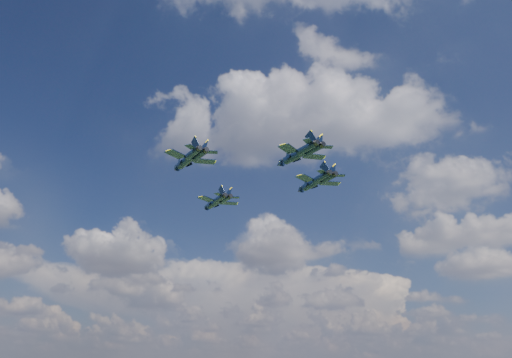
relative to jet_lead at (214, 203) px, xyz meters
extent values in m
cylinder|color=black|center=(0.33, -0.32, -0.07)|extent=(6.58, 6.44, 1.54)
cone|color=black|center=(-3.22, 3.12, -0.07)|extent=(2.60, 2.58, 1.45)
ellipsoid|color=brown|center=(-1.69, 1.64, 0.40)|extent=(2.33, 2.30, 0.70)
cube|color=black|center=(-0.58, -3.71, -0.07)|extent=(3.53, 4.47, 0.15)
cube|color=black|center=(3.69, 0.70, -0.07)|extent=(4.49, 3.62, 0.15)
cube|color=black|center=(3.26, -6.24, -0.07)|extent=(1.80, 2.32, 0.12)
cube|color=black|center=(6.35, -3.05, -0.07)|extent=(2.34, 1.85, 0.12)
cube|color=black|center=(3.66, -4.85, 1.13)|extent=(2.22, 1.51, 2.57)
cube|color=black|center=(4.97, -3.50, 1.13)|extent=(1.51, 2.17, 2.57)
cylinder|color=black|center=(2.48, -23.80, 1.03)|extent=(6.96, 6.57, 1.60)
cone|color=black|center=(-1.30, -20.33, 1.03)|extent=(2.72, 2.67, 1.51)
ellipsoid|color=brown|center=(0.33, -21.82, 1.52)|extent=(2.46, 2.35, 0.73)
cube|color=black|center=(1.64, -27.35, 1.03)|extent=(3.59, 4.63, 0.16)
cube|color=black|center=(5.95, -22.64, 1.03)|extent=(4.67, 3.83, 0.16)
cube|color=black|center=(5.70, -29.87, 1.03)|extent=(1.82, 2.39, 0.12)
cube|color=black|center=(8.81, -26.47, 1.03)|extent=(2.45, 1.96, 0.12)
cube|color=black|center=(6.07, -28.41, 2.27)|extent=(2.34, 1.56, 2.67)
cube|color=black|center=(7.39, -26.97, 2.27)|extent=(1.60, 2.22, 2.67)
cylinder|color=black|center=(24.45, -0.33, 2.74)|extent=(7.19, 7.50, 1.73)
cone|color=black|center=(20.63, 3.75, 2.74)|extent=(2.90, 2.94, 1.64)
ellipsoid|color=brown|center=(22.28, 1.99, 3.27)|extent=(2.57, 2.65, 0.79)
cube|color=black|center=(23.24, -4.10, 2.74)|extent=(4.13, 5.07, 0.17)
cube|color=black|center=(28.29, 0.64, 2.74)|extent=(5.03, 3.93, 0.17)
cube|color=black|center=(27.43, -7.16, 2.74)|extent=(2.11, 2.65, 0.13)
cube|color=black|center=(31.08, -3.74, 2.74)|extent=(2.61, 2.00, 0.13)
cube|color=black|center=(27.95, -5.62, 4.08)|extent=(2.43, 1.72, 2.90)
cube|color=black|center=(29.50, -4.17, 4.08)|extent=(1.70, 2.52, 2.90)
cylinder|color=black|center=(24.52, -23.65, -0.26)|extent=(6.91, 6.27, 1.56)
cone|color=black|center=(20.73, -20.37, -0.26)|extent=(2.66, 2.58, 1.47)
ellipsoid|color=brown|center=(22.36, -21.78, 0.21)|extent=(2.43, 2.26, 0.71)
cube|color=black|center=(23.80, -27.14, -0.26)|extent=(3.41, 4.49, 0.16)
cube|color=black|center=(27.87, -22.42, -0.26)|extent=(4.57, 3.82, 0.16)
cube|color=black|center=(27.84, -29.48, -0.26)|extent=(1.73, 2.31, 0.12)
cube|color=black|center=(30.77, -26.07, -0.26)|extent=(2.40, 1.96, 0.12)
cube|color=black|center=(28.16, -28.04, 0.95)|extent=(2.32, 1.52, 2.60)
cube|color=black|center=(29.40, -26.60, 0.95)|extent=(1.62, 2.12, 2.60)
camera|label=1|loc=(39.00, -108.91, -38.66)|focal=35.00mm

